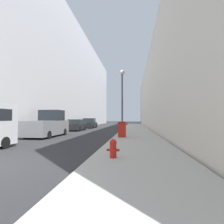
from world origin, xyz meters
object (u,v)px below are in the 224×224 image
at_px(fire_hydrant, 113,148).
at_px(parked_sedan_far, 89,124).
at_px(trash_bin, 122,129).
at_px(lamppost, 122,93).
at_px(parked_sedan_near, 76,125).
at_px(pickup_truck, 48,125).

distance_m(fire_hydrant, parked_sedan_far, 23.74).
height_order(trash_bin, lamppost, lamppost).
bearing_deg(trash_bin, lamppost, 93.56).
bearing_deg(parked_sedan_near, pickup_truck, -89.89).
bearing_deg(lamppost, fire_hydrant, -88.02).
bearing_deg(fire_hydrant, parked_sedan_far, 106.71).
bearing_deg(parked_sedan_near, trash_bin, -52.10).
xyz_separation_m(fire_hydrant, trash_bin, (-0.16, 7.43, 0.26)).
height_order(trash_bin, pickup_truck, pickup_truck).
xyz_separation_m(lamppost, parked_sedan_far, (-6.45, 11.98, -3.46)).
relative_size(trash_bin, parked_sedan_near, 0.30).
relative_size(lamppost, parked_sedan_near, 1.57).
bearing_deg(pickup_truck, lamppost, 19.38).
height_order(fire_hydrant, lamppost, lamppost).
distance_m(lamppost, pickup_truck, 7.70).
relative_size(lamppost, pickup_truck, 1.23).
relative_size(fire_hydrant, lamppost, 0.11).
bearing_deg(pickup_truck, trash_bin, -8.42).
xyz_separation_m(parked_sedan_near, parked_sedan_far, (0.15, 6.55, 0.06)).
relative_size(trash_bin, parked_sedan_far, 0.28).
distance_m(pickup_truck, parked_sedan_near, 7.75).
bearing_deg(trash_bin, parked_sedan_far, 113.51).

